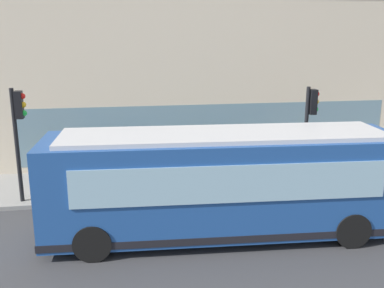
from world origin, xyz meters
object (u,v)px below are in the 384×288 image
object	(u,v)px
pedestrian_walking_along_curb	(363,158)
pedestrian_by_light_pole	(43,156)
traffic_light_near_corner	(310,118)
fire_hydrant	(209,170)
city_bus_nearside	(222,184)
newspaper_vending_box	(317,167)
traffic_light_down_block	(19,124)

from	to	relation	value
pedestrian_walking_along_curb	pedestrian_by_light_pole	size ratio (longest dim) A/B	1.03
traffic_light_near_corner	fire_hydrant	distance (m)	4.32
pedestrian_by_light_pole	city_bus_nearside	bearing A→B (deg)	-133.82
newspaper_vending_box	fire_hydrant	bearing A→B (deg)	82.08
city_bus_nearside	pedestrian_walking_along_curb	world-z (taller)	city_bus_nearside
fire_hydrant	pedestrian_by_light_pole	xyz separation A→B (m)	(1.07, 6.43, 0.53)
city_bus_nearside	traffic_light_down_block	world-z (taller)	traffic_light_down_block
traffic_light_down_block	newspaper_vending_box	distance (m)	11.16
city_bus_nearside	traffic_light_near_corner	distance (m)	5.27
pedestrian_walking_along_curb	pedestrian_by_light_pole	distance (m)	12.42
traffic_light_down_block	pedestrian_walking_along_curb	distance (m)	12.56
traffic_light_down_block	pedestrian_walking_along_curb	world-z (taller)	traffic_light_down_block
pedestrian_by_light_pole	newspaper_vending_box	world-z (taller)	pedestrian_by_light_pole
traffic_light_near_corner	traffic_light_down_block	world-z (taller)	traffic_light_down_block
traffic_light_near_corner	newspaper_vending_box	xyz separation A→B (m)	(0.76, -0.80, -2.14)
fire_hydrant	newspaper_vending_box	size ratio (longest dim) A/B	0.82
city_bus_nearside	pedestrian_walking_along_curb	bearing A→B (deg)	-61.89
traffic_light_near_corner	pedestrian_walking_along_curb	xyz separation A→B (m)	(0.13, -2.33, -1.67)
fire_hydrant	traffic_light_down_block	bearing A→B (deg)	101.28
traffic_light_near_corner	fire_hydrant	world-z (taller)	traffic_light_near_corner
city_bus_nearside	pedestrian_by_light_pole	distance (m)	8.19
fire_hydrant	pedestrian_walking_along_curb	world-z (taller)	pedestrian_walking_along_curb
fire_hydrant	traffic_light_near_corner	bearing A→B (deg)	-111.38
traffic_light_near_corner	traffic_light_down_block	xyz separation A→B (m)	(0.02, 10.10, 0.10)
city_bus_nearside	fire_hydrant	size ratio (longest dim) A/B	13.72
traffic_light_down_block	fire_hydrant	bearing A→B (deg)	-78.72
city_bus_nearside	traffic_light_down_block	distance (m)	7.06
city_bus_nearside	newspaper_vending_box	bearing A→B (deg)	-50.03
traffic_light_near_corner	newspaper_vending_box	distance (m)	2.41
city_bus_nearside	pedestrian_walking_along_curb	xyz separation A→B (m)	(3.37, -6.31, -0.48)
traffic_light_near_corner	fire_hydrant	xyz separation A→B (m)	(1.35, 3.44, -2.23)
city_bus_nearside	traffic_light_near_corner	world-z (taller)	traffic_light_near_corner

